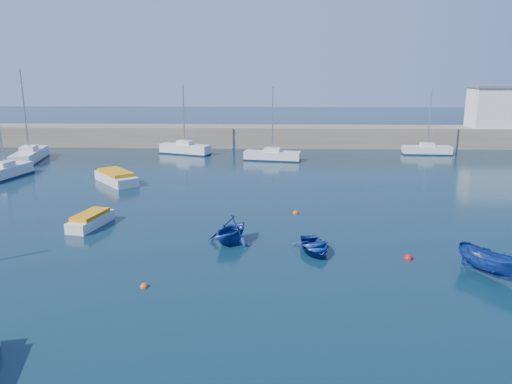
{
  "coord_description": "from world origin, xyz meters",
  "views": [
    {
      "loc": [
        -0.63,
        -19.25,
        10.35
      ],
      "look_at": [
        -1.65,
        15.08,
        1.6
      ],
      "focal_mm": 35.0,
      "sensor_mm": 36.0,
      "label": 1
    }
  ],
  "objects_px": {
    "sailboat_4": "(30,155)",
    "sailboat_7": "(427,150)",
    "sailboat_3": "(5,172)",
    "sailboat_6": "(272,155)",
    "dinghy_center": "(314,246)",
    "dinghy_left": "(231,230)",
    "harbor_office": "(511,108)",
    "sailboat_5": "(185,149)",
    "motorboat_1": "(91,220)",
    "dinghy_right": "(489,262)",
    "motorboat_2": "(116,177)"
  },
  "relations": [
    {
      "from": "sailboat_4",
      "to": "sailboat_7",
      "type": "bearing_deg",
      "value": -1.94
    },
    {
      "from": "sailboat_3",
      "to": "sailboat_6",
      "type": "relative_size",
      "value": 0.98
    },
    {
      "from": "sailboat_7",
      "to": "dinghy_center",
      "type": "xyz_separation_m",
      "value": [
        -16.13,
        -32.62,
        -0.22
      ]
    },
    {
      "from": "sailboat_4",
      "to": "dinghy_left",
      "type": "bearing_deg",
      "value": -55.64
    },
    {
      "from": "sailboat_3",
      "to": "harbor_office",
      "type": "bearing_deg",
      "value": 31.73
    },
    {
      "from": "dinghy_left",
      "to": "harbor_office",
      "type": "bearing_deg",
      "value": 76.98
    },
    {
      "from": "sailboat_6",
      "to": "sailboat_5",
      "type": "bearing_deg",
      "value": 79.49
    },
    {
      "from": "dinghy_center",
      "to": "dinghy_left",
      "type": "bearing_deg",
      "value": 154.83
    },
    {
      "from": "harbor_office",
      "to": "sailboat_3",
      "type": "height_order",
      "value": "sailboat_3"
    },
    {
      "from": "sailboat_5",
      "to": "sailboat_7",
      "type": "distance_m",
      "value": 28.95
    },
    {
      "from": "sailboat_6",
      "to": "motorboat_1",
      "type": "bearing_deg",
      "value": 162.81
    },
    {
      "from": "sailboat_5",
      "to": "sailboat_7",
      "type": "height_order",
      "value": "sailboat_5"
    },
    {
      "from": "dinghy_center",
      "to": "dinghy_right",
      "type": "xyz_separation_m",
      "value": [
        8.57,
        -2.96,
        0.35
      ]
    },
    {
      "from": "dinghy_left",
      "to": "dinghy_center",
      "type": "bearing_deg",
      "value": 13.14
    },
    {
      "from": "sailboat_5",
      "to": "dinghy_left",
      "type": "bearing_deg",
      "value": -145.28
    },
    {
      "from": "sailboat_6",
      "to": "dinghy_right",
      "type": "relative_size",
      "value": 2.29
    },
    {
      "from": "sailboat_6",
      "to": "motorboat_2",
      "type": "relative_size",
      "value": 1.49
    },
    {
      "from": "sailboat_7",
      "to": "harbor_office",
      "type": "bearing_deg",
      "value": -61.67
    },
    {
      "from": "sailboat_7",
      "to": "dinghy_center",
      "type": "distance_m",
      "value": 36.39
    },
    {
      "from": "dinghy_center",
      "to": "sailboat_3",
      "type": "bearing_deg",
      "value": 136.63
    },
    {
      "from": "sailboat_7",
      "to": "motorboat_2",
      "type": "height_order",
      "value": "sailboat_7"
    },
    {
      "from": "sailboat_6",
      "to": "dinghy_center",
      "type": "relative_size",
      "value": 2.53
    },
    {
      "from": "sailboat_7",
      "to": "dinghy_left",
      "type": "xyz_separation_m",
      "value": [
        -21.01,
        -31.27,
        0.28
      ]
    },
    {
      "from": "sailboat_7",
      "to": "sailboat_5",
      "type": "bearing_deg",
      "value": 93.61
    },
    {
      "from": "sailboat_6",
      "to": "sailboat_7",
      "type": "xyz_separation_m",
      "value": [
        18.47,
        4.35,
        -0.0
      ]
    },
    {
      "from": "motorboat_2",
      "to": "dinghy_left",
      "type": "bearing_deg",
      "value": -92.36
    },
    {
      "from": "motorboat_1",
      "to": "sailboat_5",
      "type": "bearing_deg",
      "value": 99.57
    },
    {
      "from": "sailboat_3",
      "to": "sailboat_5",
      "type": "bearing_deg",
      "value": 54.87
    },
    {
      "from": "sailboat_5",
      "to": "motorboat_2",
      "type": "bearing_deg",
      "value": -173.26
    },
    {
      "from": "sailboat_6",
      "to": "dinghy_left",
      "type": "relative_size",
      "value": 2.58
    },
    {
      "from": "sailboat_4",
      "to": "sailboat_7",
      "type": "height_order",
      "value": "sailboat_4"
    },
    {
      "from": "dinghy_left",
      "to": "motorboat_1",
      "type": "bearing_deg",
      "value": -168.25
    },
    {
      "from": "sailboat_7",
      "to": "dinghy_right",
      "type": "bearing_deg",
      "value": 170.54
    },
    {
      "from": "sailboat_7",
      "to": "sailboat_6",
      "type": "bearing_deg",
      "value": 105.77
    },
    {
      "from": "sailboat_5",
      "to": "sailboat_6",
      "type": "xyz_separation_m",
      "value": [
        10.47,
        -3.8,
        -0.09
      ]
    },
    {
      "from": "sailboat_3",
      "to": "dinghy_left",
      "type": "height_order",
      "value": "sailboat_3"
    },
    {
      "from": "sailboat_4",
      "to": "sailboat_5",
      "type": "distance_m",
      "value": 17.2
    },
    {
      "from": "sailboat_3",
      "to": "dinghy_center",
      "type": "relative_size",
      "value": 2.48
    },
    {
      "from": "sailboat_6",
      "to": "dinghy_center",
      "type": "bearing_deg",
      "value": -165.83
    },
    {
      "from": "motorboat_1",
      "to": "motorboat_2",
      "type": "relative_size",
      "value": 0.73
    },
    {
      "from": "motorboat_2",
      "to": "dinghy_center",
      "type": "distance_m",
      "value": 23.51
    },
    {
      "from": "motorboat_2",
      "to": "dinghy_right",
      "type": "height_order",
      "value": "dinghy_right"
    },
    {
      "from": "motorboat_1",
      "to": "sailboat_7",
      "type": "bearing_deg",
      "value": 55.73
    },
    {
      "from": "harbor_office",
      "to": "sailboat_4",
      "type": "height_order",
      "value": "sailboat_4"
    },
    {
      "from": "harbor_office",
      "to": "dinghy_center",
      "type": "height_order",
      "value": "harbor_office"
    },
    {
      "from": "sailboat_7",
      "to": "motorboat_2",
      "type": "xyz_separation_m",
      "value": [
        -32.62,
        -15.87,
        -0.02
      ]
    },
    {
      "from": "sailboat_5",
      "to": "motorboat_1",
      "type": "xyz_separation_m",
      "value": [
        -1.57,
        -27.83,
        -0.2
      ]
    },
    {
      "from": "dinghy_right",
      "to": "sailboat_4",
      "type": "bearing_deg",
      "value": 108.19
    },
    {
      "from": "sailboat_4",
      "to": "sailboat_6",
      "type": "relative_size",
      "value": 1.23
    },
    {
      "from": "sailboat_7",
      "to": "dinghy_left",
      "type": "height_order",
      "value": "sailboat_7"
    }
  ]
}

